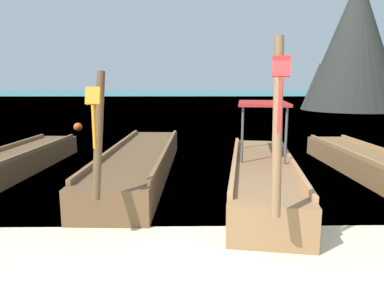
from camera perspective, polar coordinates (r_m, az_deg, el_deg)
sea_water at (r=65.22m, az=-0.71°, el=7.95°), size 120.00×120.00×0.00m
longtail_boat_yellow_ribbon at (r=9.38m, az=-28.54°, el=-3.29°), size 1.40×7.27×2.78m
longtail_boat_orange_ribbon at (r=8.69m, az=-8.52°, el=-2.97°), size 1.63×7.06×2.43m
longtail_boat_red_ribbon at (r=7.40m, az=11.50°, el=-4.85°), size 2.10×5.86×2.83m
longtail_boat_violet_ribbon at (r=9.19m, az=28.23°, el=-3.51°), size 1.07×6.82×2.73m
karst_rock at (r=32.88m, az=25.08°, el=14.62°), size 8.01×8.01×11.54m
mooring_buoy_near at (r=17.32m, az=-18.30°, el=2.67°), size 0.40×0.40×0.40m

